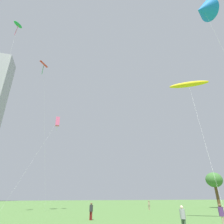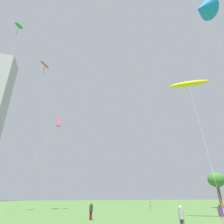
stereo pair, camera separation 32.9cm
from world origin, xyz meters
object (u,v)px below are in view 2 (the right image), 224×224
Objects in this scene: kite_flying_7 at (189,84)px; kite_flying_4 at (203,9)px; park_tree_2 at (216,180)px; person_standing_0 at (221,214)px; kite_flying_1 at (19,26)px; person_standing_1 at (150,205)px; kite_flying_6 at (59,122)px; person_standing_4 at (181,217)px; person_standing_3 at (91,210)px; kite_flying_0 at (45,66)px.

kite_flying_4 is at bearing -94.35° from kite_flying_7.
kite_flying_4 is 36.33m from park_tree_2.
person_standing_0 is at bearing 152.15° from kite_flying_4.
kite_flying_1 reaches higher than kite_flying_7.
park_tree_2 reaches higher than person_standing_1.
park_tree_2 is (35.73, -3.97, -11.22)m from kite_flying_6.
person_standing_4 is 32.16m from kite_flying_6.
kite_flying_1 is 53.91m from park_tree_2.
person_standing_3 is 1.00× the size of person_standing_4.
person_standing_4 is 23.57m from kite_flying_4.
person_standing_4 is at bearing -73.36° from person_standing_1.
person_standing_0 is 22.76m from kite_flying_4.
kite_flying_1 is at bearing -144.01° from kite_flying_6.
park_tree_2 is at bearing 48.64° from kite_flying_4.
kite_flying_4 is 1.55× the size of kite_flying_7.
kite_flying_0 is 29.68m from kite_flying_7.
kite_flying_1 reaches higher than person_standing_3.
park_tree_2 is at bearing -0.20° from kite_flying_0.
person_standing_3 is 0.09× the size of kite_flying_6.
kite_flying_4 is 1.41× the size of kite_flying_6.
kite_flying_1 is at bearing 149.34° from kite_flying_7.
kite_flying_7 reaches higher than person_standing_4.
person_standing_1 is 0.05× the size of kite_flying_1.
person_standing_3 is 0.06× the size of kite_flying_0.
person_standing_1 is at bearing 31.51° from person_standing_0.
person_standing_1 is 24.45m from kite_flying_6.
kite_flying_0 is at bearing -138.98° from kite_flying_6.
kite_flying_0 is at bearing 31.70° from kite_flying_1.
person_standing_1 is 18.60m from person_standing_3.
kite_flying_1 is (-22.39, 18.86, 32.62)m from person_standing_0.
kite_flying_6 reaches higher than park_tree_2.
kite_flying_0 is 3.91× the size of park_tree_2.
person_standing_1 is 23.10m from kite_flying_7.
person_standing_0 is at bearing 2.37° from person_standing_3.
park_tree_2 is at bearing 44.07° from person_standing_1.
kite_flying_1 is at bearing 141.04° from kite_flying_4.
person_standing_4 is at bearing -15.87° from person_standing_3.
kite_flying_7 is 2.19× the size of park_tree_2.
kite_flying_4 is at bearing -38.96° from kite_flying_1.
kite_flying_1 is at bearing -148.30° from kite_flying_0.
person_standing_0 is 38.75m from kite_flying_0.
kite_flying_6 is at bearing 124.06° from kite_flying_7.
kite_flying_6 is 1.10× the size of kite_flying_7.
kite_flying_1 reaches higher than park_tree_2.
kite_flying_0 is 45.88m from park_tree_2.
kite_flying_0 is at bearing 136.42° from kite_flying_7.
person_standing_0 is 1.03× the size of person_standing_3.
kite_flying_4 is (10.91, -10.31, 22.59)m from person_standing_3.
kite_flying_4 reaches higher than person_standing_1.
kite_flying_6 is 37.66m from park_tree_2.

